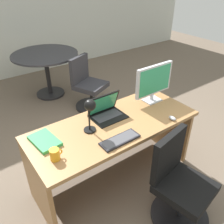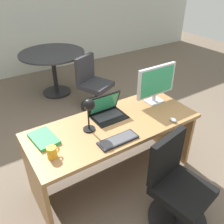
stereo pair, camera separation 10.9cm
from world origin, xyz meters
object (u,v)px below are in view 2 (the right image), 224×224
Objects in this scene: laptop at (106,109)px; meeting_chair_near at (93,87)px; monitor at (156,82)px; book at (44,138)px; keyboard at (118,140)px; office_chair at (176,191)px; mouse at (173,120)px; desk_lamp at (89,109)px; desk at (111,138)px; meeting_table at (53,63)px; coffee_mug at (52,152)px.

laptop is 1.59m from meeting_chair_near.
book is at bearing 179.21° from monitor.
office_chair reaches higher than keyboard.
meeting_chair_near is at bearing 79.56° from office_chair.
desk_lamp reaches higher than mouse.
keyboard is at bearing -112.22° from meeting_chair_near.
desk is 0.32m from laptop.
desk is at bearing -96.33° from meeting_table.
meeting_table reaches higher than keyboard.
coffee_mug is at bearing -93.32° from book.
coffee_mug is 0.13× the size of meeting_chair_near.
book is at bearing 160.19° from mouse.
book is at bearing 164.81° from desk_lamp.
laptop is at bearing 174.41° from monitor.
coffee_mug is 0.10× the size of meeting_table.
meeting_chair_near is at bearing 60.27° from desk_lamp.
book is 2.44m from meeting_table.
laptop reaches higher than desk.
keyboard is at bearing -12.19° from coffee_mug.
meeting_chair_near is at bearing 66.60° from laptop.
meeting_table is at bearing 95.77° from mouse.
desk_lamp is 3.17× the size of coffee_mug.
meeting_table is at bearing 83.85° from laptop.
laptop is 0.79m from coffee_mug.
meeting_table reaches higher than mouse.
meeting_chair_near is (-0.03, 1.45, -0.66)m from monitor.
office_chair is at bearing -34.66° from coffee_mug.
desk_lamp reaches higher than meeting_table.
office_chair is (-0.45, -0.87, -0.64)m from monitor.
keyboard is 2.67m from meeting_table.
office_chair is (0.32, -0.50, -0.40)m from keyboard.
desk_lamp is at bearing -174.07° from desk.
laptop is at bearing 100.57° from office_chair.
mouse is 0.10× the size of office_chair.
keyboard is 1.17× the size of book.
meeting_table is at bearing 69.02° from coffee_mug.
office_chair is at bearing -59.39° from desk_lamp.
monitor is 0.65m from laptop.
keyboard is at bearing 175.83° from mouse.
coffee_mug is 2.20m from meeting_chair_near.
office_chair is (0.90, -0.62, -0.44)m from coffee_mug.
keyboard is 2.01m from meeting_chair_near.
book is at bearing 134.88° from office_chair.
book is at bearing 86.68° from coffee_mug.
coffee_mug is (-0.70, -0.18, 0.26)m from desk.
keyboard is 0.65m from mouse.
monitor reaches higher than mouse.
monitor reaches higher than book.
keyboard is (-0.12, -0.30, 0.22)m from desk.
keyboard is at bearing -154.18° from monitor.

